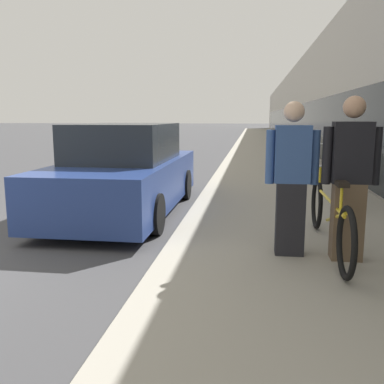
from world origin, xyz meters
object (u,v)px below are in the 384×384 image
at_px(cruiser_bike_middle, 328,164).
at_px(parked_sedan_curbside, 126,173).
at_px(person_rider, 350,179).
at_px(tandem_bicycle, 329,217).
at_px(cruiser_bike_nearest, 342,176).
at_px(person_bystander, 291,179).
at_px(bike_rack_hoop, 355,179).

relative_size(cruiser_bike_middle, parked_sedan_curbside, 0.37).
xyz_separation_m(person_rider, parked_sedan_curbside, (-3.22, 2.47, -0.30)).
distance_m(tandem_bicycle, cruiser_bike_middle, 6.20).
bearing_deg(cruiser_bike_middle, parked_sedan_curbside, -135.74).
relative_size(tandem_bicycle, parked_sedan_curbside, 0.58).
bearing_deg(parked_sedan_curbside, cruiser_bike_nearest, 20.31).
bearing_deg(person_bystander, cruiser_bike_nearest, 71.04).
xyz_separation_m(bike_rack_hoop, cruiser_bike_nearest, (0.03, 1.21, -0.12)).
xyz_separation_m(bike_rack_hoop, cruiser_bike_middle, (0.18, 3.75, -0.14)).
height_order(person_bystander, bike_rack_hoop, person_bystander).
relative_size(tandem_bicycle, cruiser_bike_middle, 1.59).
distance_m(person_rider, parked_sedan_curbside, 4.07).
distance_m(bike_rack_hoop, cruiser_bike_nearest, 1.22).
xyz_separation_m(tandem_bicycle, bike_rack_hoop, (0.82, 2.37, 0.13)).
bearing_deg(tandem_bicycle, person_bystander, -152.92).
distance_m(tandem_bicycle, cruiser_bike_nearest, 3.69).
relative_size(cruiser_bike_nearest, parked_sedan_curbside, 0.41).
bearing_deg(person_bystander, person_rider, -9.13).
bearing_deg(parked_sedan_curbside, person_bystander, -42.11).
xyz_separation_m(person_rider, person_bystander, (-0.60, 0.10, -0.02)).
bearing_deg(cruiser_bike_middle, person_bystander, -103.01).
bearing_deg(tandem_bicycle, bike_rack_hoop, 70.97).
bearing_deg(person_rider, tandem_bicycle, 111.25).
distance_m(cruiser_bike_middle, parked_sedan_curbside, 5.72).
height_order(person_bystander, cruiser_bike_middle, person_bystander).
xyz_separation_m(person_bystander, parked_sedan_curbside, (-2.62, 2.37, -0.28)).
distance_m(tandem_bicycle, parked_sedan_curbside, 3.76).
xyz_separation_m(tandem_bicycle, cruiser_bike_middle, (1.00, 6.12, -0.02)).
distance_m(tandem_bicycle, person_bystander, 0.71).
bearing_deg(bike_rack_hoop, person_bystander, -116.24).
height_order(person_bystander, parked_sedan_curbside, person_bystander).
distance_m(bike_rack_hoop, cruiser_bike_middle, 3.75).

